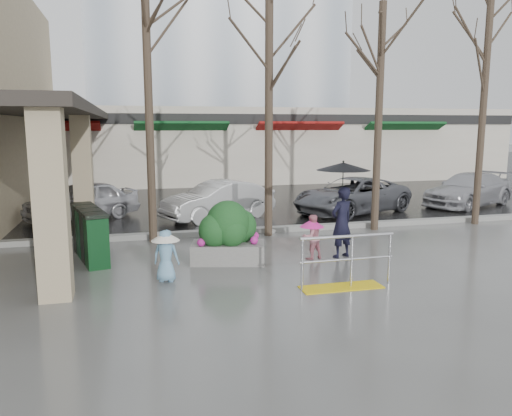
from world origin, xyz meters
name	(u,v)px	position (x,y,z in m)	size (l,w,h in m)	color
ground	(260,275)	(0.00, 0.00, 0.00)	(120.00, 120.00, 0.00)	#51514F
street_asphalt	(171,175)	(0.00, 22.00, 0.01)	(120.00, 36.00, 0.01)	black
curb	(224,232)	(0.00, 4.00, 0.07)	(120.00, 0.30, 0.15)	gray
canopy_slab	(56,108)	(-4.80, 8.00, 3.62)	(2.80, 18.00, 0.25)	#2D2823
pillar_front	(51,202)	(-3.90, -0.50, 1.75)	(0.55, 0.55, 3.50)	tan
pillar_back	(83,170)	(-3.90, 6.00, 1.75)	(0.55, 0.55, 3.50)	tan
storefront_row	(212,145)	(2.00, 17.97, 2.01)	(34.00, 6.74, 4.00)	beige
office_tower	(210,0)	(4.00, 30.00, 12.50)	(18.00, 12.00, 25.00)	#8C99A8
handrail	(345,268)	(1.36, -1.20, 0.38)	(1.90, 0.50, 1.03)	yellow
tree_west	(147,44)	(-2.00, 3.60, 5.08)	(3.20, 3.20, 6.80)	#382B21
tree_midwest	(269,43)	(1.20, 3.60, 5.23)	(3.20, 3.20, 7.00)	#382B21
tree_mideast	(381,62)	(4.50, 3.60, 4.86)	(3.20, 3.20, 6.50)	#382B21
tree_east	(488,47)	(8.00, 3.60, 5.38)	(3.20, 3.20, 7.20)	#382B21
woman	(342,200)	(2.22, 0.89, 1.37)	(1.26, 1.26, 2.28)	black
child_pink	(312,234)	(1.49, 0.93, 0.59)	(0.59, 0.57, 1.04)	pink
child_blue	(166,251)	(-1.92, 0.04, 0.62)	(0.59, 0.57, 1.06)	#6FA2C6
planter	(228,233)	(-0.45, 1.11, 0.68)	(1.77, 1.18, 1.42)	gray
news_boxes	(90,234)	(-3.50, 2.18, 0.60)	(0.99, 2.21, 1.20)	#0C3516
car_a	(81,201)	(-4.12, 7.47, 0.63)	(1.49, 3.70, 1.26)	silver
car_b	(218,200)	(0.28, 6.43, 0.63)	(1.33, 3.82, 1.26)	silver
car_c	(352,196)	(5.04, 6.36, 0.63)	(2.09, 4.53, 1.26)	slate
car_d	(469,190)	(10.13, 6.77, 0.63)	(1.77, 4.34, 1.26)	#B1B1B6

